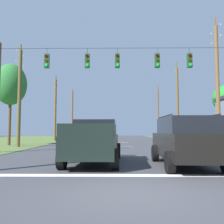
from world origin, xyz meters
name	(u,v)px	position (x,y,z in m)	size (l,w,h in m)	color
ground_plane	(129,192)	(0.00, 0.00, 0.00)	(120.00, 120.00, 0.00)	#3D3D42
stop_bar_stripe	(125,175)	(0.00, 2.13, 0.00)	(13.35, 0.45, 0.01)	white
lane_dash_0	(121,156)	(0.00, 8.13, 0.00)	(0.15, 2.50, 0.01)	white
lane_dash_1	(119,147)	(0.00, 15.59, 0.00)	(0.15, 2.50, 0.01)	white
lane_dash_2	(118,142)	(0.00, 23.20, 0.00)	(0.15, 2.50, 0.01)	white
overhead_signal_span	(118,88)	(-0.16, 10.01, 4.23)	(16.16, 0.31, 7.34)	brown
pickup_truck	(95,141)	(-1.26, 5.16, 0.97)	(2.44, 5.47, 1.95)	black
suv_black	(185,140)	(2.53, 4.09, 1.06)	(2.25, 4.82, 2.05)	black
distant_car_oncoming	(183,136)	(7.87, 23.44, 0.79)	(2.34, 4.45, 1.52)	maroon
utility_pole_mid_right	(217,83)	(8.25, 14.30, 5.44)	(0.31, 1.96, 11.09)	brown
utility_pole_far_right	(178,103)	(8.32, 27.54, 5.21)	(0.34, 1.79, 10.84)	brown
utility_pole_near_left	(158,112)	(8.26, 42.33, 5.06)	(0.29, 1.58, 10.37)	brown
utility_pole_far_left	(19,95)	(-8.74, 15.26, 4.53)	(0.31, 1.86, 9.12)	brown
utility_pole_distant_right	(55,108)	(-8.60, 27.72, 4.54)	(0.29, 1.77, 9.11)	brown
utility_pole_distant_left	(72,114)	(-8.62, 41.38, 4.65)	(0.30, 1.56, 9.55)	brown
tree_roadside_right	(11,85)	(-10.52, 17.53, 5.90)	(3.06, 3.06, 7.97)	brown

